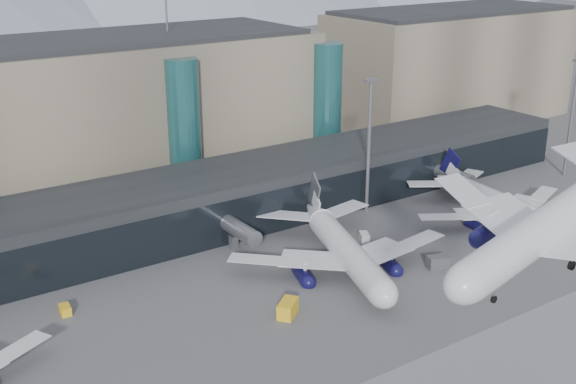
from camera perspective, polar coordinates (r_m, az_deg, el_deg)
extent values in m
cube|color=black|center=(129.76, -6.81, -0.81)|extent=(170.00, 18.00, 10.00)
cube|color=black|center=(122.81, -4.84, -2.46)|extent=(170.00, 0.40, 8.00)
cylinder|color=slate|center=(121.04, -4.35, -2.69)|extent=(2.80, 14.00, 2.80)
cube|color=slate|center=(122.22, -4.32, -3.99)|extent=(1.20, 1.20, 2.40)
cylinder|color=slate|center=(150.56, 12.33, 1.49)|extent=(2.80, 14.00, 2.80)
cube|color=slate|center=(151.51, 12.24, 0.42)|extent=(1.20, 1.20, 2.40)
cube|color=gray|center=(147.79, -21.53, 4.57)|extent=(130.00, 30.00, 30.00)
cube|color=gray|center=(208.53, 12.67, 9.61)|extent=(70.00, 30.00, 30.00)
cube|color=black|center=(206.45, 13.00, 13.84)|extent=(66.50, 28.00, 1.00)
cylinder|color=#235F62|center=(142.80, -8.18, 4.86)|extent=(6.40, 6.40, 28.00)
cylinder|color=#235F62|center=(160.72, 3.11, 6.72)|extent=(6.40, 6.40, 28.00)
cylinder|color=slate|center=(135.48, 6.39, 3.46)|extent=(0.70, 0.70, 25.00)
cube|color=slate|center=(132.45, 6.60, 8.77)|extent=(3.00, 1.20, 0.60)
cylinder|color=slate|center=(166.93, 21.48, 5.33)|extent=(0.70, 0.70, 25.00)
cylinder|color=silver|center=(71.23, 20.53, -1.25)|extent=(22.44, 5.58, 3.68)
ellipsoid|color=silver|center=(62.41, 15.25, -3.63)|extent=(5.45, 4.11, 3.68)
cube|color=silver|center=(76.61, 16.06, 0.23)|extent=(10.50, 16.75, 0.18)
cylinder|color=#100E3F|center=(75.26, 16.54, -1.70)|extent=(4.60, 2.40, 2.02)
cylinder|color=slate|center=(65.91, 16.78, -4.77)|extent=(0.15, 0.15, 2.94)
cylinder|color=black|center=(66.44, 16.67, -5.78)|extent=(0.67, 0.29, 0.65)
cylinder|color=black|center=(74.34, 19.13, -3.26)|extent=(0.86, 0.40, 0.84)
cylinder|color=silver|center=(114.19, 4.40, -3.76)|extent=(12.47, 26.43, 4.37)
ellipsoid|color=silver|center=(103.10, 6.93, -6.57)|extent=(6.08, 7.19, 4.37)
cone|color=silver|center=(128.95, 1.81, -0.76)|extent=(6.53, 8.54, 4.37)
cube|color=silver|center=(119.44, 8.33, -3.20)|extent=(19.47, 8.55, 0.22)
cylinder|color=#100E3F|center=(118.21, 7.57, -4.59)|extent=(3.95, 5.77, 2.41)
cube|color=silver|center=(130.49, 4.02, -0.45)|extent=(10.30, 5.36, 0.17)
cube|color=silver|center=(113.44, -0.43, -4.26)|extent=(18.11, 17.61, 0.22)
cylinder|color=#100E3F|center=(113.63, 0.88, -5.46)|extent=(3.95, 5.77, 2.41)
cube|color=silver|center=(127.46, -0.45, -0.90)|extent=(9.50, 9.70, 0.17)
cube|color=slate|center=(128.10, 1.78, 0.76)|extent=(2.31, 6.28, 7.70)
cube|color=silver|center=(127.52, 1.93, 0.04)|extent=(1.67, 4.24, 4.21)
cylinder|color=slate|center=(107.63, 6.06, -7.03)|extent=(0.18, 0.18, 3.50)
cylinder|color=black|center=(108.33, 6.03, -7.76)|extent=(0.51, 0.82, 0.78)
cylinder|color=black|center=(117.82, 5.36, -5.35)|extent=(0.68, 1.07, 1.00)
cylinder|color=black|center=(116.16, 2.93, -5.67)|extent=(0.68, 1.07, 1.00)
cylinder|color=silver|center=(138.78, 16.34, -0.33)|extent=(6.21, 24.62, 4.04)
ellipsoid|color=silver|center=(131.20, 20.06, -1.93)|extent=(4.53, 5.99, 4.04)
cone|color=silver|center=(149.36, 12.15, 1.56)|extent=(4.65, 7.29, 4.04)
cube|color=silver|center=(146.16, 18.26, 0.21)|extent=(18.37, 11.46, 0.20)
cylinder|color=#100E3F|center=(144.50, 18.00, -0.85)|extent=(2.65, 5.05, 2.22)
cube|color=silver|center=(152.44, 13.55, 1.90)|extent=(9.69, 6.72, 0.16)
cube|color=silver|center=(134.40, 13.16, -1.00)|extent=(18.01, 13.86, 0.20)
cylinder|color=#100E3F|center=(135.54, 14.15, -1.84)|extent=(2.65, 5.05, 2.22)
cube|color=silver|center=(146.25, 10.71, 1.35)|extent=(9.47, 7.86, 0.16)
cube|color=#100E3F|center=(148.65, 12.16, 2.77)|extent=(0.78, 6.02, 7.10)
cube|color=silver|center=(148.26, 12.38, 2.22)|extent=(0.64, 4.04, 3.88)
cylinder|color=slate|center=(134.33, 18.78, -2.47)|extent=(0.16, 0.16, 3.23)
cylinder|color=black|center=(134.85, 18.71, -3.03)|extent=(0.32, 0.74, 0.72)
cylinder|color=black|center=(142.49, 16.59, -1.56)|extent=(0.44, 0.95, 0.92)
cylinder|color=black|center=(139.22, 15.18, -1.93)|extent=(0.44, 0.95, 0.92)
cube|color=yellow|center=(107.03, -17.20, -8.89)|extent=(1.62, 2.40, 1.31)
cube|color=#454549|center=(117.81, 11.80, -5.44)|extent=(4.03, 2.92, 2.01)
cube|color=silver|center=(125.62, 6.04, -3.58)|extent=(2.49, 3.02, 1.52)
cube|color=silver|center=(118.49, 5.34, -5.12)|extent=(2.07, 2.53, 1.28)
cube|color=yellow|center=(101.84, -0.02, -9.18)|extent=(4.35, 4.03, 2.16)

